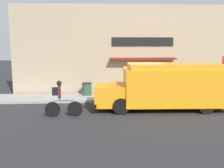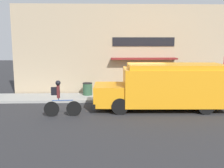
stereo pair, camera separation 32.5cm
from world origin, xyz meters
name	(u,v)px [view 1 (the left image)]	position (x,y,z in m)	size (l,w,h in m)	color
ground_plane	(139,102)	(0.00, 0.00, 0.00)	(70.00, 70.00, 0.00)	#2B2B2D
sidewalk	(137,97)	(0.00, 1.09, 0.07)	(28.00, 2.18, 0.14)	#999993
storefront	(134,50)	(0.01, 2.38, 2.85)	(15.46, 0.81, 5.71)	tan
school_bus	(167,86)	(1.12, -1.54, 1.19)	(6.66, 2.79, 2.30)	orange
cyclist	(61,99)	(-4.05, -2.66, 0.82)	(1.72, 0.23, 1.68)	black
stop_sign_post	(223,69)	(5.08, 0.61, 1.80)	(0.45, 0.45, 2.47)	slate
trash_bin	(87,89)	(-3.03, 1.54, 0.52)	(0.59, 0.59, 0.75)	#2D5138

